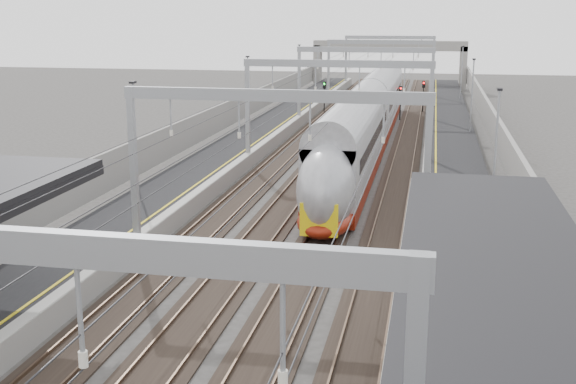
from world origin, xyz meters
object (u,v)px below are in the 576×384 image
at_px(bench, 456,359).
at_px(signal_green, 324,91).
at_px(overbridge, 389,52).
at_px(train, 367,126).

bearing_deg(bench, signal_green, 101.79).
bearing_deg(bench, overbridge, 94.72).
xyz_separation_m(train, bench, (5.82, -37.39, -0.57)).
bearing_deg(signal_green, bench, -78.21).
bearing_deg(bench, train, 98.85).
xyz_separation_m(train, signal_green, (-6.70, 22.61, 0.23)).
height_order(overbridge, signal_green, overbridge).
xyz_separation_m(bench, signal_green, (-12.52, 59.99, 0.80)).
bearing_deg(overbridge, bench, -85.28).
relative_size(train, bench, 25.75).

